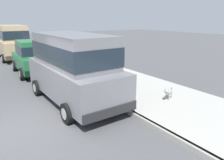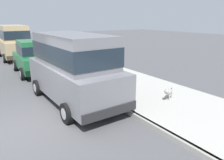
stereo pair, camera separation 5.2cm
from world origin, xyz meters
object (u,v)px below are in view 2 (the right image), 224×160
object	(u,v)px
car_tan_van	(14,40)
fire_hydrant	(103,81)
dog_grey	(169,92)
car_green_hatchback	(34,56)
car_grey_van	(73,65)

from	to	relation	value
car_tan_van	fire_hydrant	bearing A→B (deg)	-81.47
dog_grey	fire_hydrant	xyz separation A→B (m)	(-1.36, 2.45, 0.05)
car_green_hatchback	fire_hydrant	xyz separation A→B (m)	(1.57, -4.80, -0.50)
car_tan_van	fire_hydrant	size ratio (longest dim) A/B	6.81
car_grey_van	fire_hydrant	distance (m)	1.76
car_grey_van	dog_grey	xyz separation A→B (m)	(2.82, -2.10, -0.97)
car_tan_van	fire_hydrant	world-z (taller)	car_tan_van
dog_grey	fire_hydrant	bearing A→B (deg)	118.96
fire_hydrant	dog_grey	bearing A→B (deg)	-61.04
car_green_hatchback	car_tan_van	size ratio (longest dim) A/B	0.78
fire_hydrant	car_green_hatchback	bearing A→B (deg)	108.06
car_green_hatchback	dog_grey	size ratio (longest dim) A/B	5.41
car_grey_van	dog_grey	bearing A→B (deg)	-36.66
car_green_hatchback	fire_hydrant	distance (m)	5.07
car_grey_van	dog_grey	distance (m)	3.64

